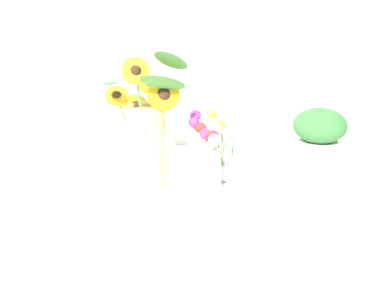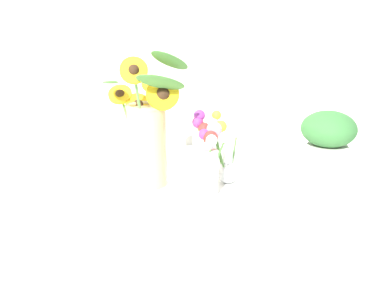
{
  "view_description": "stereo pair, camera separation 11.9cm",
  "coord_description": "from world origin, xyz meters",
  "px_view_note": "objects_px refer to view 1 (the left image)",
  "views": [
    {
      "loc": [
        -0.41,
        -0.95,
        0.47
      ],
      "look_at": [
        0.01,
        0.12,
        0.13
      ],
      "focal_mm": 42.0,
      "sensor_mm": 36.0,
      "label": 1
    },
    {
      "loc": [
        -0.3,
        -0.99,
        0.47
      ],
      "look_at": [
        0.01,
        0.12,
        0.13
      ],
      "focal_mm": 42.0,
      "sensor_mm": 36.0,
      "label": 2
    }
  ],
  "objects_px": {
    "vase_small_back": "(202,146)",
    "potted_plant": "(319,136)",
    "mason_jar_sunflowers": "(147,134)",
    "vase_small_center": "(210,164)",
    "vase_bulb_right": "(223,155)",
    "serving_tray": "(192,187)"
  },
  "relations": [
    {
      "from": "serving_tray",
      "to": "potted_plant",
      "type": "distance_m",
      "value": 0.43
    },
    {
      "from": "serving_tray",
      "to": "vase_small_center",
      "type": "relative_size",
      "value": 2.48
    },
    {
      "from": "serving_tray",
      "to": "mason_jar_sunflowers",
      "type": "relative_size",
      "value": 1.13
    },
    {
      "from": "vase_bulb_right",
      "to": "serving_tray",
      "type": "bearing_deg",
      "value": 174.52
    },
    {
      "from": "mason_jar_sunflowers",
      "to": "vase_small_back",
      "type": "distance_m",
      "value": 0.2
    },
    {
      "from": "vase_small_center",
      "to": "vase_bulb_right",
      "type": "relative_size",
      "value": 0.96
    },
    {
      "from": "mason_jar_sunflowers",
      "to": "vase_bulb_right",
      "type": "distance_m",
      "value": 0.22
    },
    {
      "from": "serving_tray",
      "to": "vase_bulb_right",
      "type": "bearing_deg",
      "value": -5.48
    },
    {
      "from": "vase_small_center",
      "to": "vase_bulb_right",
      "type": "distance_m",
      "value": 0.09
    },
    {
      "from": "serving_tray",
      "to": "vase_small_center",
      "type": "xyz_separation_m",
      "value": [
        0.02,
        -0.07,
        0.09
      ]
    },
    {
      "from": "mason_jar_sunflowers",
      "to": "vase_small_back",
      "type": "bearing_deg",
      "value": 17.08
    },
    {
      "from": "vase_small_center",
      "to": "vase_small_back",
      "type": "xyz_separation_m",
      "value": [
        0.05,
        0.16,
        -0.0
      ]
    },
    {
      "from": "mason_jar_sunflowers",
      "to": "vase_small_back",
      "type": "xyz_separation_m",
      "value": [
        0.18,
        0.06,
        -0.07
      ]
    },
    {
      "from": "mason_jar_sunflowers",
      "to": "potted_plant",
      "type": "bearing_deg",
      "value": -2.92
    },
    {
      "from": "serving_tray",
      "to": "vase_bulb_right",
      "type": "height_order",
      "value": "vase_bulb_right"
    },
    {
      "from": "vase_small_back",
      "to": "potted_plant",
      "type": "bearing_deg",
      "value": -13.24
    },
    {
      "from": "mason_jar_sunflowers",
      "to": "vase_small_center",
      "type": "bearing_deg",
      "value": -39.01
    },
    {
      "from": "vase_small_back",
      "to": "vase_bulb_right",
      "type": "bearing_deg",
      "value": -78.83
    },
    {
      "from": "vase_bulb_right",
      "to": "vase_small_back",
      "type": "distance_m",
      "value": 0.1
    },
    {
      "from": "serving_tray",
      "to": "vase_bulb_right",
      "type": "distance_m",
      "value": 0.12
    },
    {
      "from": "vase_small_center",
      "to": "vase_bulb_right",
      "type": "bearing_deg",
      "value": 41.76
    },
    {
      "from": "vase_small_center",
      "to": "vase_small_back",
      "type": "height_order",
      "value": "vase_small_back"
    }
  ]
}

